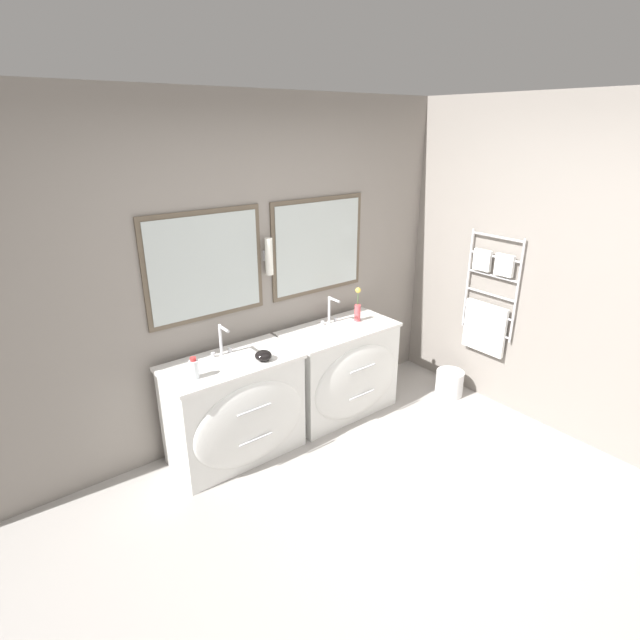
% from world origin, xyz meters
% --- Properties ---
extents(ground_plane, '(16.00, 16.00, 0.00)m').
position_xyz_m(ground_plane, '(0.00, 0.00, 0.00)').
color(ground_plane, '#9E9993').
extents(wall_back, '(5.40, 0.14, 2.60)m').
position_xyz_m(wall_back, '(0.01, 1.88, 1.30)').
color(wall_back, gray).
rests_on(wall_back, ground_plane).
extents(wall_right, '(0.13, 3.78, 2.60)m').
position_xyz_m(wall_right, '(1.93, 0.84, 1.29)').
color(wall_right, gray).
rests_on(wall_right, ground_plane).
extents(vanity_left, '(0.99, 0.57, 0.79)m').
position_xyz_m(vanity_left, '(-0.35, 1.53, 0.40)').
color(vanity_left, white).
rests_on(vanity_left, ground_plane).
extents(vanity_right, '(0.99, 0.57, 0.79)m').
position_xyz_m(vanity_right, '(0.67, 1.53, 0.40)').
color(vanity_right, white).
rests_on(vanity_right, ground_plane).
extents(faucet_left, '(0.17, 0.15, 0.24)m').
position_xyz_m(faucet_left, '(-0.35, 1.68, 0.91)').
color(faucet_left, silver).
rests_on(faucet_left, vanity_left).
extents(faucet_right, '(0.17, 0.15, 0.24)m').
position_xyz_m(faucet_right, '(0.67, 1.68, 0.91)').
color(faucet_right, silver).
rests_on(faucet_right, vanity_right).
extents(toiletry_bottle, '(0.06, 0.06, 0.15)m').
position_xyz_m(toiletry_bottle, '(-0.66, 1.48, 0.86)').
color(toiletry_bottle, silver).
rests_on(toiletry_bottle, vanity_left).
extents(amenity_bowl, '(0.12, 0.12, 0.07)m').
position_xyz_m(amenity_bowl, '(-0.16, 1.43, 0.83)').
color(amenity_bowl, black).
rests_on(amenity_bowl, vanity_left).
extents(flower_vase, '(0.05, 0.05, 0.30)m').
position_xyz_m(flower_vase, '(0.89, 1.59, 0.91)').
color(flower_vase, '#CC4C51').
rests_on(flower_vase, vanity_right).
extents(waste_bin, '(0.25, 0.25, 0.24)m').
position_xyz_m(waste_bin, '(1.66, 1.13, 0.12)').
color(waste_bin, silver).
rests_on(waste_bin, ground_plane).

